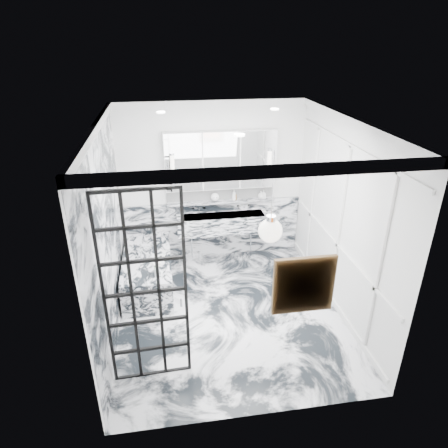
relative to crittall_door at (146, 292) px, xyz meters
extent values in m
plane|color=white|center=(1.10, 1.03, -1.19)|extent=(3.60, 3.60, 0.00)
plane|color=white|center=(1.10, 1.03, 1.61)|extent=(3.60, 3.60, 0.00)
plane|color=white|center=(1.10, 2.83, 0.21)|extent=(3.60, 0.00, 3.60)
plane|color=white|center=(1.10, -0.77, 0.21)|extent=(3.60, 0.00, 3.60)
plane|color=white|center=(-0.50, 1.03, 0.21)|extent=(0.00, 3.60, 3.60)
plane|color=white|center=(2.70, 1.03, 0.21)|extent=(0.00, 3.60, 3.60)
cube|color=white|center=(1.10, 2.81, -0.67)|extent=(3.18, 0.05, 1.05)
cube|color=white|center=(-0.48, 1.03, 0.15)|extent=(0.02, 3.56, 2.68)
cube|color=white|center=(2.68, 1.03, 0.11)|extent=(0.03, 3.40, 2.30)
imported|color=#8C5919|center=(1.48, 2.74, -0.01)|extent=(0.09, 0.10, 0.19)
imported|color=#4C4C51|center=(2.01, 2.74, -0.03)|extent=(0.09, 0.09, 0.15)
imported|color=silver|center=(1.96, 2.74, -0.03)|extent=(0.11, 0.11, 0.14)
sphere|color=white|center=(1.14, 2.74, -0.03)|extent=(0.15, 0.15, 0.15)
cylinder|color=#8C5919|center=(1.51, 2.74, -0.05)|extent=(0.04, 0.04, 0.10)
cylinder|color=silver|center=(0.09, 1.33, -0.58)|extent=(0.08, 0.08, 0.12)
cube|color=#D24415|center=(1.51, -0.73, 0.43)|extent=(0.50, 0.05, 0.50)
sphere|color=white|center=(1.34, -0.10, 0.70)|extent=(0.25, 0.25, 0.25)
cube|color=silver|center=(1.25, 2.59, -0.46)|extent=(1.60, 0.45, 0.30)
cube|color=silver|center=(1.25, 2.75, -0.12)|extent=(1.90, 0.14, 0.04)
cube|color=white|center=(1.25, 2.81, 0.01)|extent=(1.90, 0.03, 0.23)
cube|color=white|center=(1.25, 2.76, 0.63)|extent=(1.90, 0.16, 1.00)
cylinder|color=white|center=(0.43, 2.66, 0.59)|extent=(0.07, 0.07, 0.40)
cylinder|color=white|center=(2.07, 2.66, 0.59)|extent=(0.07, 0.07, 0.40)
cube|color=silver|center=(-0.07, 1.93, -0.92)|extent=(0.75, 1.65, 0.55)
camera|label=1|loc=(0.29, -3.70, 2.55)|focal=32.00mm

